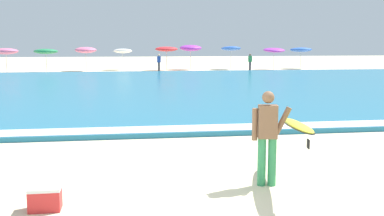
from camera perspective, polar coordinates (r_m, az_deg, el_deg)
The scene contains 16 objects.
ground_plane at distance 7.48m, azimuth 0.46°, elevation -12.19°, with size 160.00×160.00×0.00m, color beige.
sea at distance 26.57m, azimuth -6.08°, elevation 2.54°, with size 120.00×28.00×0.14m, color teal.
surf_foam at distance 13.30m, azimuth -3.62°, elevation -2.58°, with size 120.00×1.01×0.01m, color white.
surfer_with_board at distance 8.51m, azimuth 10.96°, elevation -2.63°, with size 1.20×2.81×1.73m.
beach_umbrella_0 at distance 43.61m, azimuth -21.83°, elevation 6.46°, with size 2.08×2.10×2.15m.
beach_umbrella_1 at distance 43.01m, azimuth -17.45°, elevation 6.62°, with size 2.07×2.08×2.08m.
beach_umbrella_2 at distance 43.91m, azimuth -12.88°, elevation 6.93°, with size 1.94×1.96×2.21m.
beach_umbrella_3 at distance 45.16m, azimuth -8.47°, elevation 6.92°, with size 1.77×1.79×2.06m.
beach_umbrella_4 at distance 43.64m, azimuth -3.15°, elevation 7.21°, with size 2.09×2.10×2.24m.
beach_umbrella_5 at distance 45.16m, azimuth -0.17°, elevation 7.35°, with size 2.12×2.15×2.42m.
beach_umbrella_6 at distance 45.67m, azimuth 4.79°, elevation 7.27°, with size 1.92×1.95×2.28m.
beach_umbrella_7 at distance 45.59m, azimuth 10.00°, elevation 6.99°, with size 2.07×2.09×2.15m.
beach_umbrella_8 at distance 47.84m, azimuth 13.18°, elevation 6.95°, with size 2.16×2.17×2.13m.
beachgoer_near_row_left at distance 42.93m, azimuth 7.12°, elevation 5.63°, with size 0.32×0.20×1.58m.
beachgoer_near_row_mid at distance 41.62m, azimuth -4.07°, elevation 5.60°, with size 0.32×0.20×1.58m.
cooler_box at distance 7.71m, azimuth -17.54°, elevation -10.50°, with size 0.49×0.35×0.37m.
Camera 1 is at (-1.09, -6.94, 2.58)m, focal length 43.59 mm.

